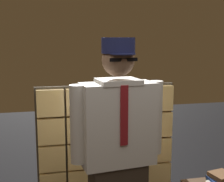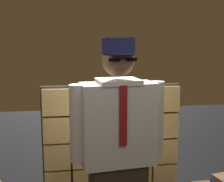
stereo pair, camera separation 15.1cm
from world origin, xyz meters
name	(u,v)px [view 1 (the left image)]	position (x,y,z in m)	size (l,w,h in m)	color
glass_block_wall	(107,153)	(0.00, 1.13, 0.67)	(1.37, 0.10, 1.37)	#F2C672
standing_person	(118,154)	(-0.07, 0.39, 0.94)	(0.72, 0.33, 1.80)	#382D23
book_stack	(222,182)	(0.86, 0.46, 0.59)	(0.24, 0.21, 0.15)	olive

